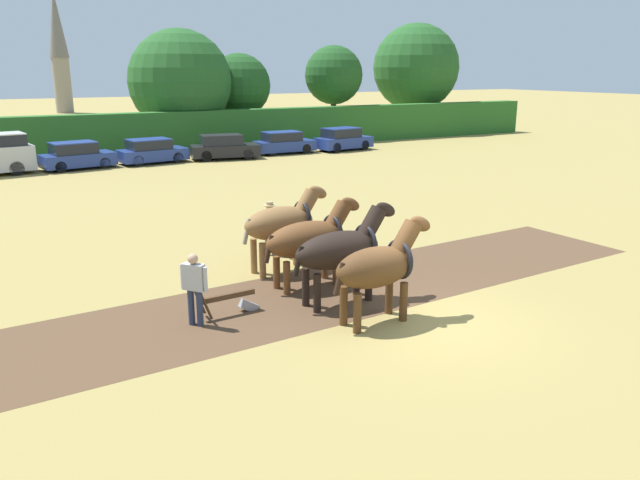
{
  "coord_description": "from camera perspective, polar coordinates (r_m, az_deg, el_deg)",
  "views": [
    {
      "loc": [
        -8.26,
        -10.34,
        5.47
      ],
      "look_at": [
        -0.71,
        3.59,
        1.1
      ],
      "focal_mm": 35.0,
      "sensor_mm": 36.0,
      "label": 1
    }
  ],
  "objects": [
    {
      "name": "ground_plane",
      "position": [
        14.32,
        9.44,
        -7.26
      ],
      "size": [
        240.0,
        240.0,
        0.0
      ],
      "primitive_type": "plane",
      "color": "#998447"
    },
    {
      "name": "plowed_furrow_strip",
      "position": [
        14.05,
        -14.88,
        -8.03
      ],
      "size": [
        28.68,
        5.71,
        0.01
      ],
      "primitive_type": "cube",
      "rotation": [
        0.0,
        0.0,
        0.07
      ],
      "color": "brown",
      "rests_on": "ground"
    },
    {
      "name": "hedgerow",
      "position": [
        42.44,
        -17.35,
        9.17
      ],
      "size": [
        67.19,
        1.26,
        2.72
      ],
      "primitive_type": "cube",
      "color": "#286023",
      "rests_on": "ground"
    },
    {
      "name": "tree_far_left",
      "position": [
        46.09,
        -12.67,
        13.96
      ],
      "size": [
        7.19,
        7.19,
        8.19
      ],
      "color": "brown",
      "rests_on": "ground"
    },
    {
      "name": "tree_left",
      "position": [
        48.24,
        -7.4,
        13.84
      ],
      "size": [
        4.67,
        4.67,
        6.59
      ],
      "color": "#423323",
      "rests_on": "ground"
    },
    {
      "name": "tree_center_left",
      "position": [
        50.53,
        1.26,
        14.82
      ],
      "size": [
        4.53,
        4.53,
        7.23
      ],
      "color": "#423323",
      "rests_on": "ground"
    },
    {
      "name": "tree_center",
      "position": [
        56.98,
        8.77,
        15.33
      ],
      "size": [
        7.45,
        7.45,
        9.28
      ],
      "color": "#423323",
      "rests_on": "ground"
    },
    {
      "name": "church_spire",
      "position": [
        87.02,
        -22.78,
        15.83
      ],
      "size": [
        2.3,
        2.3,
        14.97
      ],
      "color": "gray",
      "rests_on": "ground"
    },
    {
      "name": "draft_horse_lead_left",
      "position": [
        13.68,
        5.42,
        -2.38
      ],
      "size": [
        2.68,
        1.07,
        2.37
      ],
      "rotation": [
        0.0,
        0.0,
        0.07
      ],
      "color": "#513319",
      "rests_on": "ground"
    },
    {
      "name": "draft_horse_lead_right",
      "position": [
        14.78,
        2.03,
        -0.82
      ],
      "size": [
        2.97,
        1.08,
        2.41
      ],
      "rotation": [
        0.0,
        0.0,
        0.07
      ],
      "color": "black",
      "rests_on": "ground"
    },
    {
      "name": "draft_horse_trail_left",
      "position": [
        15.96,
        -0.9,
        0.16
      ],
      "size": [
        2.93,
        1.12,
        2.29
      ],
      "rotation": [
        0.0,
        0.0,
        0.07
      ],
      "color": "brown",
      "rests_on": "ground"
    },
    {
      "name": "draft_horse_trail_right",
      "position": [
        17.13,
        -3.43,
        1.58
      ],
      "size": [
        2.73,
        1.1,
        2.39
      ],
      "rotation": [
        0.0,
        0.0,
        0.07
      ],
      "color": "brown",
      "rests_on": "ground"
    },
    {
      "name": "plow",
      "position": [
        14.51,
        -8.07,
        -5.53
      ],
      "size": [
        1.65,
        0.49,
        1.13
      ],
      "rotation": [
        0.0,
        0.0,
        0.07
      ],
      "color": "#4C331E",
      "rests_on": "ground"
    },
    {
      "name": "farmer_at_plow",
      "position": [
        13.81,
        -11.43,
        -3.99
      ],
      "size": [
        0.47,
        0.53,
        1.64
      ],
      "rotation": [
        0.0,
        0.0,
        0.7
      ],
      "color": "#28334C",
      "rests_on": "ground"
    },
    {
      "name": "farmer_beside_team",
      "position": [
        18.7,
        -4.59,
        1.42
      ],
      "size": [
        0.49,
        0.48,
        1.66
      ],
      "rotation": [
        0.0,
        0.0,
        0.79
      ],
      "color": "#4C4C4C",
      "rests_on": "ground"
    },
    {
      "name": "parked_car_left",
      "position": [
        37.78,
        -21.36,
        7.16
      ],
      "size": [
        4.13,
        2.42,
        1.52
      ],
      "rotation": [
        0.0,
        0.0,
        0.17
      ],
      "color": "navy",
      "rests_on": "ground"
    },
    {
      "name": "parked_car_center_left",
      "position": [
        38.76,
        -15.14,
        7.83
      ],
      "size": [
        4.12,
        2.31,
        1.45
      ],
      "rotation": [
        0.0,
        0.0,
        0.13
      ],
      "color": "navy",
      "rests_on": "ground"
    },
    {
      "name": "parked_car_center",
      "position": [
        39.62,
        -8.79,
        8.37
      ],
      "size": [
        4.4,
        2.44,
        1.51
      ],
      "rotation": [
        0.0,
        0.0,
        -0.17
      ],
      "color": "black",
      "rests_on": "ground"
    },
    {
      "name": "parked_car_center_right",
      "position": [
        41.85,
        -3.34,
        8.85
      ],
      "size": [
        3.95,
        1.71,
        1.46
      ],
      "rotation": [
        0.0,
        0.0,
        -0.0
      ],
      "color": "navy",
      "rests_on": "ground"
    },
    {
      "name": "parked_car_right",
      "position": [
        43.49,
        2.1,
        9.17
      ],
      "size": [
        4.17,
        2.3,
        1.55
      ],
      "rotation": [
        0.0,
        0.0,
        0.14
      ],
      "color": "navy",
      "rests_on": "ground"
    }
  ]
}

